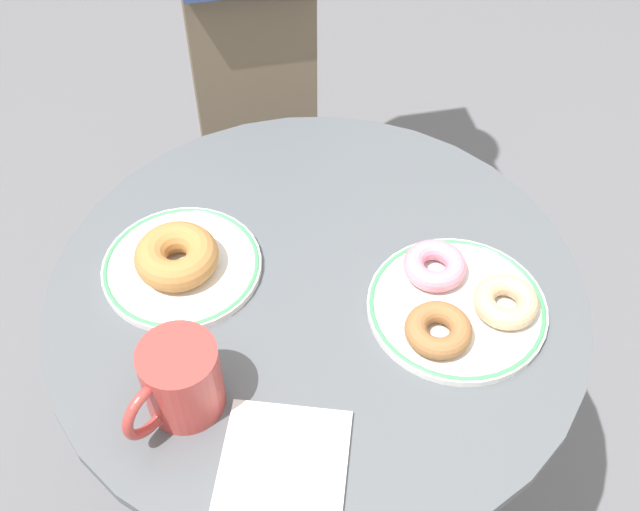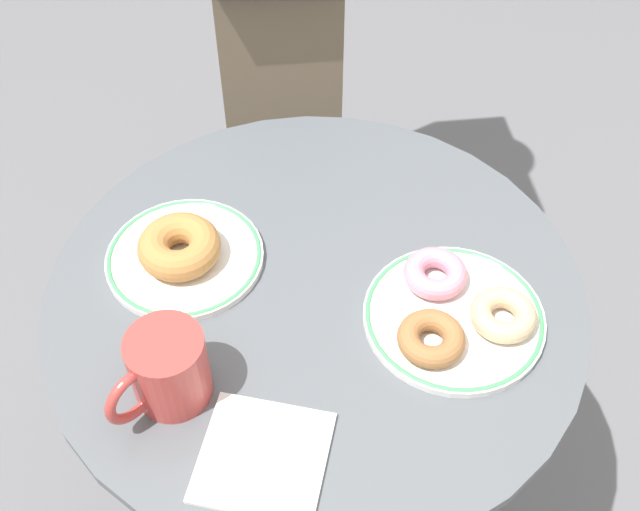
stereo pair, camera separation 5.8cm
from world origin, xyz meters
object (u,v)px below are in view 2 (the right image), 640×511
Objects in this scene: donut_old_fashioned at (179,247)px; coffee_mug at (167,370)px; donut_pink_frosted at (435,273)px; plate_left at (185,257)px; cafe_table at (316,374)px; plate_right at (454,317)px; donut_glazed at (503,315)px; donut_cinnamon at (431,338)px; paper_napkin at (263,457)px.

donut_old_fashioned is 0.89× the size of coffee_mug.
donut_pink_frosted is (0.33, 0.01, -0.01)m from donut_old_fashioned.
donut_pink_frosted reaches higher than plate_left.
donut_pink_frosted is at bearing 0.82° from plate_left.
donut_old_fashioned is at bearing 101.92° from coffee_mug.
plate_left is at bearing 172.82° from cafe_table.
donut_glazed is at bearing -2.89° from plate_right.
cafe_table is 6.94× the size of donut_old_fashioned.
donut_cinnamon is (-0.03, -0.05, 0.02)m from plate_right.
coffee_mug is (0.04, -0.20, 0.04)m from plate_left.
donut_cinnamon is at bearing 44.62° from paper_napkin.
donut_pink_frosted is (0.33, 0.00, 0.02)m from plate_left.
cafe_table is at bearing 173.69° from donut_glazed.
coffee_mug is (-0.29, -0.20, 0.02)m from donut_pink_frosted.
plate_right is at bearing 177.11° from donut_glazed.
plate_left is (-0.18, 0.02, 0.21)m from cafe_table.
coffee_mug reaches higher than donut_pink_frosted.
coffee_mug is at bearing -158.11° from donut_glazed.
donut_pink_frosted is at bearing 10.24° from cafe_table.
donut_pink_frosted reaches higher than cafe_table.
donut_glazed is 0.10m from donut_pink_frosted.
paper_napkin is at bearing -135.38° from donut_cinnamon.
donut_cinnamon is (0.33, -0.09, -0.01)m from donut_old_fashioned.
paper_napkin is at bearing -28.45° from coffee_mug.
cafe_table is 9.24× the size of donut_glazed.
coffee_mug is (-0.29, -0.10, 0.02)m from donut_cinnamon.
paper_napkin is (-0.20, -0.22, -0.00)m from plate_right.
donut_glazed is 0.10m from donut_cinnamon.
donut_glazed and donut_cinnamon have the same top height.
donut_old_fashioned is 0.42m from donut_glazed.
plate_left reaches higher than paper_napkin.
coffee_mug is (-0.14, -0.18, 0.25)m from cafe_table.
donut_pink_frosted is (-0.03, 0.05, 0.02)m from plate_right.
plate_right is at bearing -7.29° from plate_left.
donut_glazed is 0.59× the size of paper_napkin.
donut_glazed is at bearing -5.90° from donut_old_fashioned.
donut_glazed is 0.67× the size of coffee_mug.
paper_napkin is 1.13× the size of coffee_mug.
coffee_mug reaches higher than donut_glazed.
plate_left is 2.56× the size of donut_cinnamon.
cafe_table is 0.34m from coffee_mug.
donut_pink_frosted is 0.32m from paper_napkin.
paper_napkin is at bearing -58.12° from donut_old_fashioned.
coffee_mug is at bearing -160.47° from donut_cinnamon.
plate_right is (0.36, -0.05, 0.00)m from plate_left.
cafe_table is at bearing 85.38° from paper_napkin.
donut_cinnamon is at bearing -118.33° from plate_right.
plate_right is at bearing -61.08° from donut_pink_frosted.
coffee_mug reaches higher than paper_napkin.
plate_right is 2.77× the size of donut_pink_frosted.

